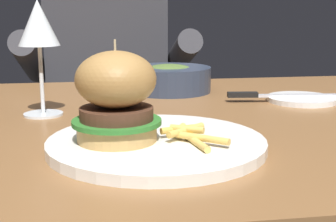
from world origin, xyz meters
name	(u,v)px	position (x,y,z in m)	size (l,w,h in m)	color
dining_table	(146,164)	(0.00, 0.00, 0.65)	(1.36, 0.84, 0.74)	brown
main_plate	(157,144)	(-0.01, -0.19, 0.75)	(0.29, 0.29, 0.01)	white
burger_sandwich	(116,96)	(-0.06, -0.19, 0.81)	(0.12, 0.12, 0.13)	tan
fries_pile	(189,134)	(0.03, -0.21, 0.76)	(0.08, 0.11, 0.02)	#EABC5B
wine_glass	(38,28)	(-0.18, 0.04, 0.89)	(0.07, 0.07, 0.20)	silver
bread_plate	(301,99)	(0.32, 0.08, 0.74)	(0.14, 0.14, 0.01)	white
table_knife	(276,95)	(0.27, 0.09, 0.75)	(0.24, 0.04, 0.01)	silver
soup_bowl	(169,78)	(0.08, 0.24, 0.77)	(0.19, 0.19, 0.06)	#2D384C
diner_person	(108,123)	(-0.05, 0.70, 0.56)	(0.51, 0.36, 1.18)	#282833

